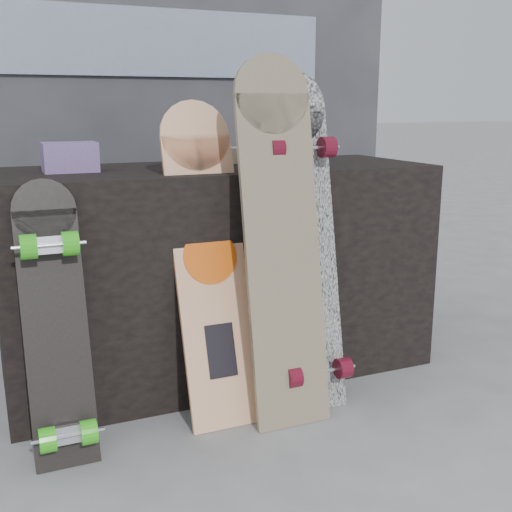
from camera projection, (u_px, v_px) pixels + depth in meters
name	position (u px, v px, depth m)	size (l,w,h in m)	color
ground	(272.00, 423.00, 2.12)	(60.00, 60.00, 0.00)	slate
vendor_table	(218.00, 271.00, 2.47)	(1.60, 0.60, 0.80)	black
booth	(155.00, 88.00, 3.07)	(2.40, 0.22, 2.20)	#333338
merch_box_purple	(70.00, 157.00, 2.18)	(0.18, 0.12, 0.10)	#4D3369
merch_box_small	(294.00, 149.00, 2.45)	(0.14, 0.14, 0.12)	#4D3369
merch_box_flat	(228.00, 155.00, 2.52)	(0.22, 0.10, 0.06)	#D1B78C
longboard_geisha	(209.00, 252.00, 2.11)	(0.24, 0.34, 1.04)	beige
longboard_celtic	(281.00, 230.00, 2.06)	(0.26, 0.24, 1.19)	#C5B186
longboard_cascadia	(301.00, 235.00, 2.16)	(0.26, 0.31, 1.15)	white
skateboard_dark	(56.00, 322.00, 1.84)	(0.18, 0.28, 0.82)	black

